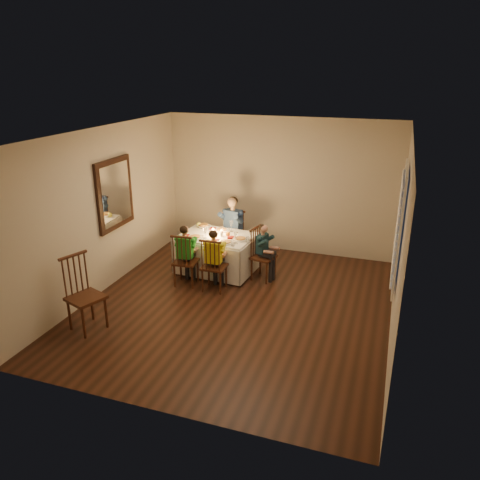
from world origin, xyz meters
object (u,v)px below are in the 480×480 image
(dining_table, at_px, (217,246))
(child_green, at_px, (187,284))
(chair_near_left, at_px, (187,284))
(chair_extra, at_px, (90,328))
(child_yellow, at_px, (215,289))
(chair_near_right, at_px, (215,289))
(serving_bowl, at_px, (204,226))
(adult, at_px, (233,258))
(child_teal, at_px, (263,279))
(chair_adult, at_px, (233,258))
(chair_end, at_px, (263,279))

(dining_table, xyz_separation_m, child_green, (-0.29, -0.67, -0.48))
(dining_table, height_order, chair_near_left, dining_table)
(chair_near_left, bearing_deg, child_green, 180.00)
(chair_extra, xyz_separation_m, child_green, (0.69, 1.74, 0.00))
(child_yellow, bearing_deg, chair_near_right, 180.00)
(child_yellow, height_order, serving_bowl, serving_bowl)
(adult, bearing_deg, child_yellow, -70.15)
(chair_near_left, height_order, chair_near_right, same)
(dining_table, distance_m, adult, 0.82)
(child_teal, bearing_deg, dining_table, 98.17)
(dining_table, height_order, chair_adult, dining_table)
(child_yellow, bearing_deg, adult, -84.27)
(chair_adult, bearing_deg, chair_near_left, -91.97)
(dining_table, bearing_deg, child_green, -108.92)
(child_teal, bearing_deg, chair_extra, 153.63)
(adult, xyz_separation_m, serving_bowl, (-0.43, -0.36, 0.70))
(chair_near_left, relative_size, chair_end, 1.00)
(child_green, bearing_deg, serving_bowl, -90.08)
(chair_near_left, xyz_separation_m, chair_end, (1.16, 0.61, 0.00))
(dining_table, distance_m, chair_adult, 0.82)
(adult, distance_m, child_green, 1.38)
(chair_near_left, height_order, child_yellow, child_yellow)
(dining_table, relative_size, child_teal, 1.39)
(chair_near_right, relative_size, child_teal, 0.93)
(chair_extra, distance_m, adult, 3.24)
(chair_near_left, distance_m, child_yellow, 0.52)
(dining_table, relative_size, chair_near_right, 1.49)
(chair_extra, bearing_deg, chair_end, -17.91)
(chair_adult, xyz_separation_m, chair_near_left, (-0.34, -1.34, 0.00))
(chair_extra, relative_size, adult, 0.90)
(chair_adult, xyz_separation_m, child_yellow, (0.18, -1.38, 0.00))
(child_green, relative_size, child_yellow, 1.00)
(child_green, bearing_deg, child_teal, -157.37)
(chair_adult, distance_m, chair_end, 1.10)
(chair_adult, relative_size, child_green, 0.88)
(chair_adult, xyz_separation_m, chair_extra, (-1.03, -3.07, 0.00))
(chair_end, height_order, adult, adult)
(child_yellow, bearing_deg, dining_table, -73.73)
(serving_bowl, bearing_deg, child_green, -84.90)
(child_teal, bearing_deg, chair_near_left, 129.68)
(chair_adult, height_order, child_yellow, child_yellow)
(chair_near_left, distance_m, chair_end, 1.32)
(dining_table, bearing_deg, adult, 90.37)
(dining_table, relative_size, chair_extra, 1.27)
(chair_adult, distance_m, chair_extra, 3.24)
(child_green, relative_size, child_teal, 1.06)
(adult, distance_m, child_teal, 1.10)
(chair_near_left, bearing_deg, serving_bowl, -90.08)
(chair_end, height_order, chair_extra, chair_extra)
(chair_adult, bearing_deg, dining_table, -81.90)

